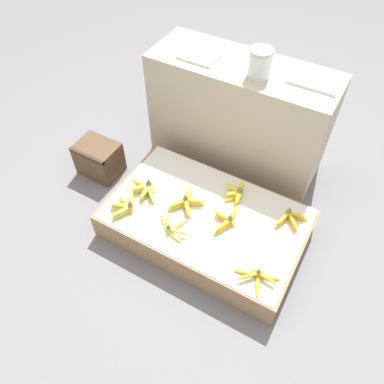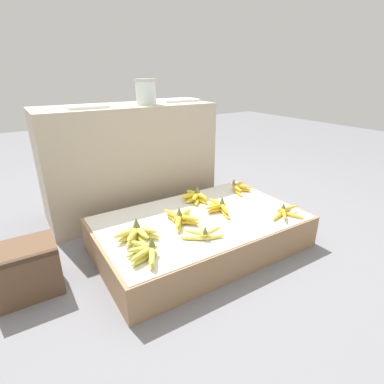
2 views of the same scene
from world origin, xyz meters
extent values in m
plane|color=slate|center=(0.00, 0.00, 0.00)|extent=(10.00, 10.00, 0.00)
cube|color=#997551|center=(0.00, 0.00, 0.10)|extent=(1.23, 0.76, 0.20)
cube|color=silver|center=(0.00, 0.00, 0.20)|extent=(1.20, 0.74, 0.00)
cube|color=tan|center=(-0.14, 0.73, 0.40)|extent=(1.23, 0.45, 0.80)
cube|color=brown|center=(-0.95, 0.10, 0.13)|extent=(0.30, 0.23, 0.26)
cube|color=#402E20|center=(-0.95, 0.00, 0.24)|extent=(0.30, 0.02, 0.02)
ellipsoid|color=gold|center=(-0.44, -0.18, 0.22)|extent=(0.10, 0.14, 0.03)
ellipsoid|color=gold|center=(-0.47, -0.20, 0.22)|extent=(0.15, 0.07, 0.03)
ellipsoid|color=gold|center=(-0.47, -0.23, 0.22)|extent=(0.15, 0.08, 0.03)
ellipsoid|color=gold|center=(-0.44, -0.26, 0.22)|extent=(0.09, 0.14, 0.03)
ellipsoid|color=gold|center=(-0.44, -0.17, 0.24)|extent=(0.10, 0.14, 0.03)
ellipsoid|color=gold|center=(-0.46, -0.20, 0.24)|extent=(0.15, 0.07, 0.03)
ellipsoid|color=gold|center=(-0.48, -0.23, 0.24)|extent=(0.15, 0.08, 0.03)
ellipsoid|color=gold|center=(-0.44, -0.27, 0.24)|extent=(0.09, 0.14, 0.03)
cone|color=olive|center=(-0.42, -0.21, 0.28)|extent=(0.03, 0.03, 0.05)
ellipsoid|color=#DBCC4C|center=(-0.09, -0.24, 0.21)|extent=(0.15, 0.06, 0.02)
ellipsoid|color=#DBCC4C|center=(-0.10, -0.18, 0.21)|extent=(0.08, 0.15, 0.02)
ellipsoid|color=#DBCC4C|center=(-0.17, -0.20, 0.21)|extent=(0.13, 0.10, 0.02)
ellipsoid|color=#DBCC4C|center=(-0.08, -0.22, 0.24)|extent=(0.15, 0.05, 0.02)
ellipsoid|color=#DBCC4C|center=(-0.16, -0.19, 0.24)|extent=(0.11, 0.13, 0.02)
cone|color=olive|center=(-0.13, -0.23, 0.27)|extent=(0.03, 0.03, 0.04)
ellipsoid|color=gold|center=(0.40, -0.25, 0.21)|extent=(0.17, 0.07, 0.02)
ellipsoid|color=gold|center=(0.47, -0.28, 0.21)|extent=(0.08, 0.16, 0.02)
ellipsoid|color=gold|center=(0.49, -0.23, 0.21)|extent=(0.17, 0.07, 0.02)
ellipsoid|color=gold|center=(0.42, -0.27, 0.24)|extent=(0.13, 0.14, 0.02)
ellipsoid|color=gold|center=(0.48, -0.24, 0.24)|extent=(0.17, 0.04, 0.02)
cone|color=olive|center=(0.45, -0.24, 0.26)|extent=(0.03, 0.03, 0.04)
ellipsoid|color=#DBCC4C|center=(-0.45, -0.02, 0.22)|extent=(0.16, 0.05, 0.03)
ellipsoid|color=#DBCC4C|center=(-0.45, -0.05, 0.22)|extent=(0.14, 0.13, 0.03)
ellipsoid|color=#DBCC4C|center=(-0.41, -0.05, 0.22)|extent=(0.03, 0.16, 0.03)
ellipsoid|color=#DBCC4C|center=(-0.38, -0.05, 0.22)|extent=(0.14, 0.13, 0.03)
ellipsoid|color=#DBCC4C|center=(-0.47, -0.02, 0.25)|extent=(0.16, 0.05, 0.03)
ellipsoid|color=#DBCC4C|center=(-0.44, -0.05, 0.25)|extent=(0.13, 0.14, 0.03)
ellipsoid|color=#DBCC4C|center=(-0.41, -0.05, 0.25)|extent=(0.05, 0.16, 0.03)
ellipsoid|color=#DBCC4C|center=(-0.39, -0.04, 0.25)|extent=(0.13, 0.14, 0.03)
cone|color=olive|center=(-0.41, -0.01, 0.29)|extent=(0.04, 0.04, 0.05)
ellipsoid|color=gold|center=(-0.17, -0.04, 0.22)|extent=(0.11, 0.16, 0.03)
ellipsoid|color=gold|center=(-0.12, -0.03, 0.22)|extent=(0.13, 0.14, 0.03)
ellipsoid|color=gold|center=(-0.11, 0.02, 0.22)|extent=(0.16, 0.10, 0.03)
ellipsoid|color=gold|center=(-0.15, 0.03, 0.22)|extent=(0.05, 0.17, 0.03)
ellipsoid|color=gold|center=(-0.17, -0.03, 0.24)|extent=(0.11, 0.15, 0.03)
ellipsoid|color=gold|center=(-0.12, -0.03, 0.24)|extent=(0.12, 0.15, 0.03)
ellipsoid|color=gold|center=(-0.11, 0.02, 0.24)|extent=(0.16, 0.09, 0.03)
ellipsoid|color=gold|center=(-0.16, 0.05, 0.24)|extent=(0.07, 0.17, 0.03)
cone|color=olive|center=(-0.15, 0.00, 0.28)|extent=(0.03, 0.03, 0.05)
ellipsoid|color=gold|center=(0.16, 0.04, 0.22)|extent=(0.05, 0.15, 0.03)
ellipsoid|color=gold|center=(0.13, 0.01, 0.22)|extent=(0.15, 0.05, 0.03)
ellipsoid|color=gold|center=(0.14, -0.06, 0.22)|extent=(0.07, 0.15, 0.03)
ellipsoid|color=gold|center=(0.16, 0.05, 0.24)|extent=(0.04, 0.15, 0.03)
ellipsoid|color=gold|center=(0.12, 0.01, 0.24)|extent=(0.15, 0.04, 0.03)
ellipsoid|color=gold|center=(0.15, -0.04, 0.24)|extent=(0.08, 0.15, 0.03)
cone|color=olive|center=(0.16, 0.00, 0.28)|extent=(0.03, 0.03, 0.04)
ellipsoid|color=yellow|center=(0.11, 0.27, 0.22)|extent=(0.06, 0.13, 0.03)
ellipsoid|color=yellow|center=(0.09, 0.25, 0.22)|extent=(0.12, 0.10, 0.03)
ellipsoid|color=yellow|center=(0.09, 0.22, 0.22)|extent=(0.12, 0.05, 0.03)
ellipsoid|color=yellow|center=(0.09, 0.18, 0.22)|extent=(0.10, 0.12, 0.03)
ellipsoid|color=yellow|center=(0.13, 0.18, 0.22)|extent=(0.05, 0.12, 0.03)
ellipsoid|color=yellow|center=(0.11, 0.26, 0.25)|extent=(0.06, 0.12, 0.03)
ellipsoid|color=yellow|center=(0.07, 0.23, 0.25)|extent=(0.12, 0.05, 0.03)
ellipsoid|color=yellow|center=(0.10, 0.20, 0.25)|extent=(0.11, 0.10, 0.03)
ellipsoid|color=yellow|center=(0.13, 0.19, 0.25)|extent=(0.05, 0.12, 0.03)
cone|color=olive|center=(0.12, 0.22, 0.29)|extent=(0.04, 0.04, 0.05)
ellipsoid|color=gold|center=(0.43, 0.16, 0.21)|extent=(0.06, 0.14, 0.03)
ellipsoid|color=gold|center=(0.49, 0.19, 0.21)|extent=(0.11, 0.11, 0.03)
ellipsoid|color=gold|center=(0.51, 0.24, 0.21)|extent=(0.14, 0.05, 0.03)
ellipsoid|color=gold|center=(0.44, 0.18, 0.24)|extent=(0.06, 0.14, 0.03)
ellipsoid|color=gold|center=(0.49, 0.19, 0.24)|extent=(0.11, 0.11, 0.03)
ellipsoid|color=gold|center=(0.49, 0.24, 0.24)|extent=(0.14, 0.05, 0.03)
cone|color=olive|center=(0.45, 0.23, 0.27)|extent=(0.03, 0.03, 0.04)
cylinder|color=silver|center=(-0.02, 0.66, 0.88)|extent=(0.14, 0.14, 0.15)
cylinder|color=#B7B2A8|center=(-0.02, 0.66, 0.96)|extent=(0.14, 0.14, 0.02)
cube|color=white|center=(-0.43, 0.66, 0.81)|extent=(0.24, 0.16, 0.02)
cube|color=white|center=(0.30, 0.77, 0.81)|extent=(0.29, 0.19, 0.02)
camera|label=1|loc=(0.62, -1.26, 2.07)|focal=35.00mm
camera|label=2|loc=(-0.91, -1.34, 1.02)|focal=28.00mm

